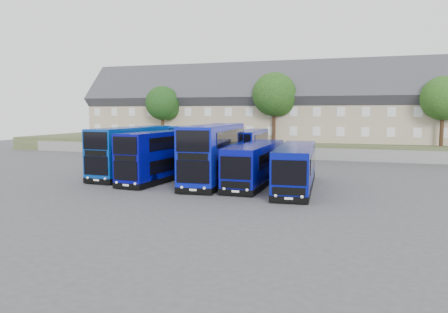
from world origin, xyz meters
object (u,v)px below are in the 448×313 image
Objects in this scene: dd_front_left at (132,152)px; tree_west at (164,104)px; coach_east_a at (256,164)px; tree_mid at (276,96)px; dd_front_mid at (161,157)px; tree_east at (444,100)px.

dd_front_left is 1.50× the size of tree_west.
coach_east_a is 22.83m from tree_mid.
dd_front_left is at bearing -114.12° from tree_mid.
dd_front_mid is 34.10m from tree_east.
tree_east reaches higher than coach_east_a.
dd_front_left is at bearing 159.98° from dd_front_mid.
coach_east_a is (8.34, 0.85, -0.46)m from dd_front_mid.
tree_east is (17.11, 21.22, 5.75)m from coach_east_a.
tree_west is at bearing -178.21° from tree_mid.
dd_front_mid is 1.19× the size of tree_mid.
tree_mid is at bearing 178.57° from tree_east.
tree_east is (29.33, 20.34, 5.16)m from dd_front_left.
dd_front_mid is (3.88, -1.73, -0.13)m from dd_front_left.
tree_east is (20.00, -0.50, -0.68)m from tree_mid.
tree_east reaches higher than tree_west.
tree_mid is 20.02m from tree_east.
dd_front_left is 4.25m from dd_front_mid.
dd_front_left is 12.26m from coach_east_a.
tree_mid reaches higher than coach_east_a.
tree_east is at bearing 35.79° from dd_front_left.
tree_west is (-18.89, 21.22, 5.41)m from coach_east_a.
dd_front_left is 1.41× the size of tree_east.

